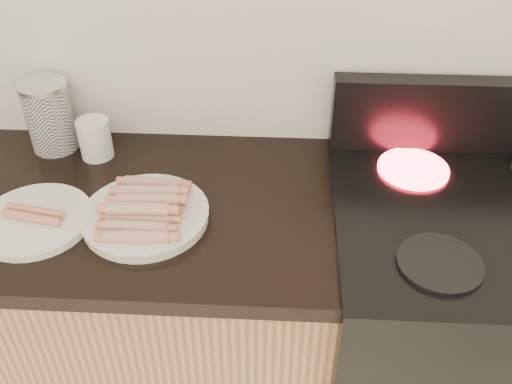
# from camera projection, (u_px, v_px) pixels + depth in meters

# --- Properties ---
(stove) EXTENTS (0.76, 0.65, 0.91)m
(stove) POSITION_uv_depth(u_px,v_px,m) (456.00, 339.00, 1.60)
(stove) COLOR black
(stove) RESTS_ON floor
(stove_panel) EXTENTS (0.76, 0.06, 0.20)m
(stove_panel) POSITION_uv_depth(u_px,v_px,m) (478.00, 116.00, 1.48)
(stove_panel) COLOR black
(stove_panel) RESTS_ON stove
(burner_near_left) EXTENTS (0.18, 0.18, 0.01)m
(burner_near_left) POSITION_uv_depth(u_px,v_px,m) (440.00, 263.00, 1.19)
(burner_near_left) COLOR black
(burner_near_left) RESTS_ON stove
(burner_far_left) EXTENTS (0.18, 0.18, 0.01)m
(burner_far_left) POSITION_uv_depth(u_px,v_px,m) (413.00, 169.00, 1.46)
(burner_far_left) COLOR #FF1E2D
(burner_far_left) RESTS_ON stove
(main_plate) EXTENTS (0.32, 0.32, 0.02)m
(main_plate) POSITION_uv_depth(u_px,v_px,m) (146.00, 217.00, 1.32)
(main_plate) COLOR silver
(main_plate) RESTS_ON counter_slab
(side_plate) EXTENTS (0.30, 0.30, 0.02)m
(side_plate) POSITION_uv_depth(u_px,v_px,m) (35.00, 220.00, 1.31)
(side_plate) COLOR silver
(side_plate) RESTS_ON counter_slab
(hotdog_pile) EXTENTS (0.14, 0.22, 0.06)m
(hotdog_pile) POSITION_uv_depth(u_px,v_px,m) (144.00, 206.00, 1.30)
(hotdog_pile) COLOR #9B423C
(hotdog_pile) RESTS_ON main_plate
(plain_sausages) EXTENTS (0.13, 0.07, 0.02)m
(plain_sausages) POSITION_uv_depth(u_px,v_px,m) (33.00, 214.00, 1.30)
(plain_sausages) COLOR #B57B46
(plain_sausages) RESTS_ON side_plate
(canister) EXTENTS (0.12, 0.12, 0.19)m
(canister) POSITION_uv_depth(u_px,v_px,m) (49.00, 116.00, 1.51)
(canister) COLOR white
(canister) RESTS_ON counter_slab
(mug) EXTENTS (0.09, 0.09, 0.11)m
(mug) POSITION_uv_depth(u_px,v_px,m) (95.00, 139.00, 1.50)
(mug) COLOR white
(mug) RESTS_ON counter_slab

